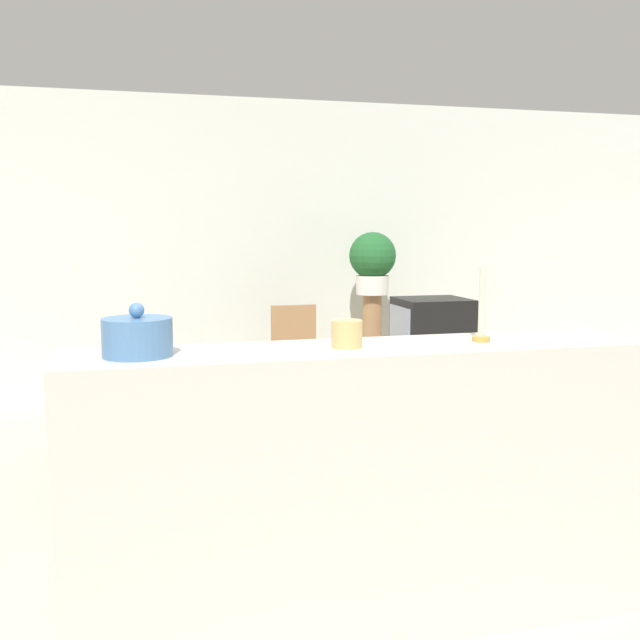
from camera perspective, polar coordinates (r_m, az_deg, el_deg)
The scene contains 12 objects.
ground_plane at distance 3.60m, azimuth 0.01°, elevation -17.71°, with size 14.00×14.00×0.00m, color beige.
wall_back at distance 6.64m, azimuth -7.48°, elevation 5.76°, with size 9.00×0.06×2.70m.
couch at distance 4.76m, azimuth -10.11°, elevation -8.27°, with size 0.95×1.80×0.71m.
tv_stand at distance 5.78m, azimuth 8.86°, elevation -5.68°, with size 0.88×0.54×0.46m.
television at distance 5.69m, azimuth 8.90°, elevation -0.88°, with size 0.55×0.50×0.52m.
wooden_chair at distance 6.12m, azimuth -1.87°, elevation -2.59°, with size 0.44×0.44×0.86m.
plant_stand at distance 6.56m, azimuth 4.16°, elevation -1.99°, with size 0.18×0.18×0.93m.
potted_plant at distance 6.48m, azimuth 4.23°, elevation 4.78°, with size 0.42×0.42×0.56m.
foreground_counter at distance 2.79m, azimuth 3.54°, elevation -13.18°, with size 2.20×0.44×1.09m.
decorative_bowl at distance 2.51m, azimuth -14.40°, elevation -1.29°, with size 0.24×0.24×0.18m.
candle_jar at distance 2.63m, azimuth 2.16°, elevation -1.10°, with size 0.11×0.11×0.10m.
candlestick at distance 2.82m, azimuth 12.80°, elevation 0.31°, with size 0.07×0.07×0.29m.
Camera 1 is at (-0.82, -3.16, 1.52)m, focal length 40.00 mm.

